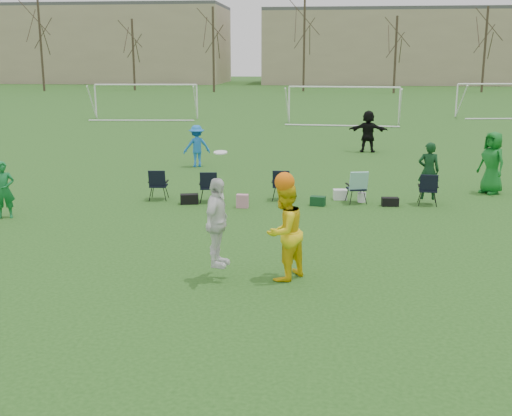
# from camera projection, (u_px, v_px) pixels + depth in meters

# --- Properties ---
(ground) EXTENTS (260.00, 260.00, 0.00)m
(ground) POSITION_uv_depth(u_px,v_px,m) (176.00, 292.00, 12.32)
(ground) COLOR #214C17
(ground) RESTS_ON ground
(fielder_green_near) EXTENTS (0.68, 0.56, 1.59)m
(fielder_green_near) POSITION_uv_depth(u_px,v_px,m) (4.00, 190.00, 17.77)
(fielder_green_near) COLOR #136E30
(fielder_green_near) RESTS_ON ground
(fielder_blue) EXTENTS (1.25, 1.02, 1.69)m
(fielder_blue) POSITION_uv_depth(u_px,v_px,m) (197.00, 146.00, 26.01)
(fielder_blue) COLOR blue
(fielder_blue) RESTS_ON ground
(fielder_green_far) EXTENTS (1.09, 1.19, 2.03)m
(fielder_green_far) POSITION_uv_depth(u_px,v_px,m) (492.00, 163.00, 20.91)
(fielder_green_far) COLOR #136A21
(fielder_green_far) RESTS_ON ground
(fielder_black) EXTENTS (1.86, 0.73, 1.95)m
(fielder_black) POSITION_uv_depth(u_px,v_px,m) (368.00, 131.00, 29.96)
(fielder_black) COLOR black
(fielder_black) RESTS_ON ground
(center_contest) EXTENTS (2.20, 1.38, 2.62)m
(center_contest) POSITION_uv_depth(u_px,v_px,m) (260.00, 227.00, 12.77)
(center_contest) COLOR white
(center_contest) RESTS_ON ground
(sideline_setup) EXTENTS (8.98, 1.71, 1.90)m
(sideline_setup) POSITION_uv_depth(u_px,v_px,m) (314.00, 184.00, 19.72)
(sideline_setup) COLOR #0E3618
(sideline_setup) RESTS_ON ground
(goal_left) EXTENTS (7.39, 0.76, 2.46)m
(goal_left) POSITION_uv_depth(u_px,v_px,m) (146.00, 91.00, 45.80)
(goal_left) COLOR white
(goal_left) RESTS_ON ground
(goal_mid) EXTENTS (7.40, 0.63, 2.46)m
(goal_mid) POSITION_uv_depth(u_px,v_px,m) (344.00, 94.00, 42.42)
(goal_mid) COLOR white
(goal_mid) RESTS_ON ground
(goal_right) EXTENTS (7.35, 1.14, 2.46)m
(goal_right) POSITION_uv_depth(u_px,v_px,m) (506.00, 91.00, 46.99)
(goal_right) COLOR white
(goal_right) RESTS_ON ground
(tree_line) EXTENTS (110.28, 3.28, 11.40)m
(tree_line) POSITION_uv_depth(u_px,v_px,m) (306.00, 50.00, 78.68)
(tree_line) COLOR #382B21
(tree_line) RESTS_ON ground
(building_row) EXTENTS (126.00, 16.00, 13.00)m
(building_row) POSITION_uv_depth(u_px,v_px,m) (351.00, 46.00, 103.11)
(building_row) COLOR tan
(building_row) RESTS_ON ground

